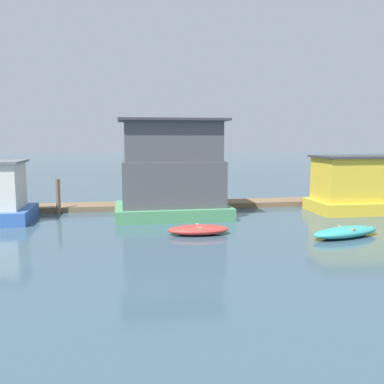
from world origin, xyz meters
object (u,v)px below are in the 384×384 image
at_px(houseboat_green, 172,172).
at_px(mooring_post_near_left, 175,198).
at_px(dinghy_teal, 346,232).
at_px(dinghy_red, 198,230).
at_px(mooring_post_centre, 58,196).
at_px(houseboat_yellow, 372,185).

height_order(houseboat_green, mooring_post_near_left, houseboat_green).
height_order(houseboat_green, dinghy_teal, houseboat_green).
xyz_separation_m(dinghy_red, mooring_post_centre, (-6.77, 6.30, 0.77)).
bearing_deg(houseboat_yellow, dinghy_red, -158.60).
xyz_separation_m(houseboat_yellow, mooring_post_centre, (-17.59, 2.06, -0.55)).
bearing_deg(dinghy_teal, houseboat_yellow, 50.67).
height_order(houseboat_yellow, dinghy_teal, houseboat_yellow).
bearing_deg(houseboat_green, dinghy_teal, -42.16).
bearing_deg(dinghy_red, houseboat_green, 97.85).
bearing_deg(dinghy_teal, dinghy_red, 165.76).
xyz_separation_m(houseboat_yellow, mooring_post_near_left, (-11.10, 2.06, -0.78)).
xyz_separation_m(dinghy_teal, mooring_post_centre, (-12.85, 7.85, 0.75)).
relative_size(dinghy_teal, mooring_post_centre, 1.86).
distance_m(houseboat_green, dinghy_red, 5.07).
bearing_deg(mooring_post_centre, dinghy_teal, -31.40).
bearing_deg(mooring_post_centre, dinghy_red, -42.95).
height_order(dinghy_teal, mooring_post_centre, mooring_post_centre).
xyz_separation_m(houseboat_yellow, dinghy_red, (-10.83, -4.24, -1.32)).
bearing_deg(dinghy_teal, mooring_post_near_left, 129.02).
height_order(dinghy_red, mooring_post_centre, mooring_post_centre).
relative_size(houseboat_green, dinghy_teal, 1.65).
bearing_deg(dinghy_red, dinghy_teal, -14.24).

